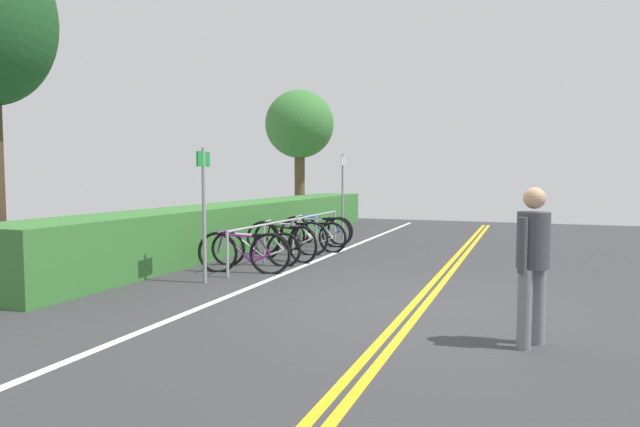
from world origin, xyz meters
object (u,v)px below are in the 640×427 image
(bicycle_0, at_px, (244,253))
(bicycle_5, at_px, (315,231))
(bicycle_1, at_px, (256,249))
(bicycle_6, at_px, (322,230))
(tree_mid, at_px, (300,126))
(pedestrian, at_px, (533,256))
(sign_post_near, at_px, (204,202))
(bicycle_3, at_px, (287,238))
(bicycle_4, at_px, (312,236))
(sign_post_far, at_px, (343,188))
(bicycle_2, at_px, (284,242))
(bike_rack, at_px, (293,228))

(bicycle_0, relative_size, bicycle_5, 0.95)
(bicycle_1, bearing_deg, bicycle_6, 0.40)
(bicycle_1, bearing_deg, tree_mid, 17.24)
(pedestrian, bearing_deg, sign_post_near, 71.15)
(bicycle_1, height_order, bicycle_3, bicycle_3)
(bicycle_4, relative_size, sign_post_far, 0.77)
(sign_post_far, bearing_deg, tree_mid, 37.73)
(sign_post_far, distance_m, tree_mid, 4.93)
(bicycle_2, xyz_separation_m, sign_post_far, (3.89, 0.04, 1.01))
(bicycle_5, xyz_separation_m, sign_post_far, (1.61, -0.16, 1.01))
(bicycle_4, relative_size, bicycle_5, 0.98)
(pedestrian, relative_size, sign_post_far, 0.70)
(bicycle_0, relative_size, bicycle_4, 0.96)
(bicycle_1, height_order, bicycle_4, bicycle_4)
(pedestrian, bearing_deg, bicycle_2, 47.51)
(bicycle_4, relative_size, bicycle_6, 1.03)
(bicycle_4, relative_size, sign_post_near, 0.82)
(bicycle_0, height_order, tree_mid, tree_mid)
(bicycle_2, bearing_deg, sign_post_far, 0.59)
(bicycle_3, distance_m, bicycle_5, 1.56)
(bicycle_0, xyz_separation_m, pedestrian, (-2.71, -4.75, 0.56))
(bike_rack, distance_m, bicycle_3, 0.27)
(bicycle_5, xyz_separation_m, tree_mid, (5.16, 2.59, 3.06))
(bicycle_2, relative_size, bicycle_5, 0.93)
(bicycle_4, height_order, sign_post_near, sign_post_near)
(bicycle_4, bearing_deg, bicycle_5, 15.33)
(bicycle_3, height_order, bicycle_5, bicycle_3)
(bicycle_4, distance_m, bicycle_5, 0.79)
(bicycle_4, height_order, bicycle_6, bicycle_6)
(bike_rack, height_order, bicycle_1, bike_rack)
(bicycle_2, height_order, pedestrian, pedestrian)
(pedestrian, height_order, sign_post_far, sign_post_far)
(bike_rack, relative_size, bicycle_5, 3.09)
(bicycle_3, xyz_separation_m, bicycle_5, (1.56, -0.05, -0.00))
(bike_rack, height_order, tree_mid, tree_mid)
(bicycle_2, bearing_deg, bicycle_6, 4.99)
(bike_rack, height_order, sign_post_far, sign_post_far)
(bicycle_1, xyz_separation_m, bicycle_3, (1.53, 0.03, 0.04))
(bicycle_1, bearing_deg, bike_rack, -4.43)
(bicycle_5, bearing_deg, bicycle_4, -164.67)
(bicycle_2, xyz_separation_m, bicycle_3, (0.72, 0.25, -0.00))
(bicycle_4, bearing_deg, bicycle_6, 10.89)
(bicycle_1, relative_size, bicycle_4, 0.98)
(bicycle_1, bearing_deg, bicycle_3, 0.96)
(sign_post_near, bearing_deg, bicycle_0, -7.91)
(bicycle_0, xyz_separation_m, sign_post_far, (5.48, -0.02, 1.01))
(bicycle_2, height_order, tree_mid, tree_mid)
(bike_rack, bearing_deg, tree_mid, 21.63)
(bicycle_0, distance_m, sign_post_far, 5.58)
(sign_post_near, height_order, sign_post_far, sign_post_far)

